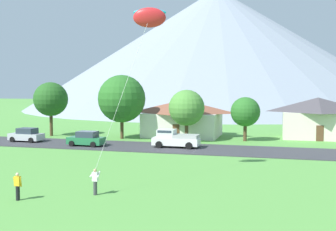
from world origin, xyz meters
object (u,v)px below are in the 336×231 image
kite_flyer_with_kite (148,22)px  house_left_center (183,117)px  tree_near_left (51,99)px  pickup_truck_white_west_side (175,139)px  tree_center (245,112)px  house_right_center (318,117)px  watcher_person (18,186)px  parked_car_green_west_end (86,139)px  parked_car_silver_mid_west (27,135)px  tree_near_right (122,99)px  tree_right_of_center (187,108)px

kite_flyer_with_kite → house_left_center: bearing=97.5°
tree_near_left → pickup_truck_white_west_side: size_ratio=1.44×
house_left_center → tree_center: size_ratio=1.93×
house_right_center → watcher_person: size_ratio=5.79×
house_left_center → parked_car_green_west_end: bearing=-124.1°
house_right_center → watcher_person: house_right_center is taller
parked_car_silver_mid_west → watcher_person: (15.08, -22.88, 0.01)m
watcher_person → tree_center: bearing=70.5°
tree_center → kite_flyer_with_kite: 24.90m
house_left_center → kite_flyer_with_kite: kite_flyer_with_kite is taller
tree_center → watcher_person: size_ratio=3.33×
parked_car_green_west_end → pickup_truck_white_west_side: size_ratio=0.82×
tree_near_left → tree_center: tree_near_left is taller
house_right_center → tree_near_right: (-25.02, -7.33, 2.46)m
tree_near_right → pickup_truck_white_west_side: (8.80, -6.18, -4.22)m
tree_near_right → pickup_truck_white_west_side: 11.55m
tree_right_of_center → kite_flyer_with_kite: kite_flyer_with_kite is taller
house_left_center → kite_flyer_with_kite: 27.59m
house_right_center → pickup_truck_white_west_side: (-16.22, -13.51, -1.76)m
parked_car_green_west_end → pickup_truck_white_west_side: (10.08, 1.56, 0.19)m
watcher_person → tree_near_left: bearing=117.9°
parked_car_green_west_end → kite_flyer_with_kite: kite_flyer_with_kite is taller
house_right_center → parked_car_green_west_end: (-26.30, -15.07, -1.95)m
tree_right_of_center → kite_flyer_with_kite: size_ratio=0.51×
tree_center → kite_flyer_with_kite: kite_flyer_with_kite is taller
house_left_center → pickup_truck_white_west_side: 11.16m
tree_near_right → pickup_truck_white_west_side: tree_near_right is taller
tree_near_right → tree_right_of_center: bearing=-4.4°
parked_car_green_west_end → pickup_truck_white_west_side: 10.20m
house_left_center → tree_near_left: (-17.88, -4.42, 2.50)m
tree_right_of_center → watcher_person: 28.98m
tree_near_left → watcher_person: (15.65, -29.53, -4.24)m
tree_near_right → parked_car_green_west_end: 9.00m
house_left_center → house_right_center: 18.05m
tree_near_left → tree_center: 26.71m
tree_near_left → tree_center: size_ratio=1.35×
kite_flyer_with_kite → watcher_person: 14.52m
house_left_center → parked_car_silver_mid_west: bearing=-147.4°
pickup_truck_white_west_side → kite_flyer_with_kite: size_ratio=0.41×
parked_car_green_west_end → pickup_truck_white_west_side: pickup_truck_white_west_side is taller
pickup_truck_white_west_side → parked_car_silver_mid_west: bearing=-179.6°
house_right_center → tree_near_left: bearing=-168.9°
parked_car_green_west_end → tree_near_left: bearing=139.5°
house_right_center → tree_near_left: tree_near_left is taller
house_left_center → parked_car_green_west_end: (-8.44, -12.48, -1.75)m
tree_near_left → tree_right_of_center: bearing=-3.0°
tree_center → parked_car_green_west_end: bearing=-150.8°
tree_center → tree_right_of_center: tree_right_of_center is taller
tree_near_right → parked_car_silver_mid_west: 12.74m
kite_flyer_with_kite → watcher_person: kite_flyer_with_kite is taller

